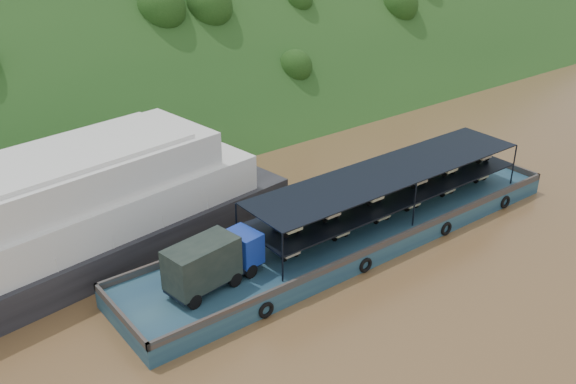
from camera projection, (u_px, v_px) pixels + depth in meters
ground at (336, 239)px, 45.95m from camera, size 160.00×160.00×0.00m
hillside at (123, 110)px, 71.64m from camera, size 140.00×39.60×39.60m
cargo_barge at (345, 231)px, 44.80m from camera, size 35.00×7.18×4.54m
passenger_ferry at (23, 231)px, 40.24m from camera, size 38.78×14.53×7.66m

